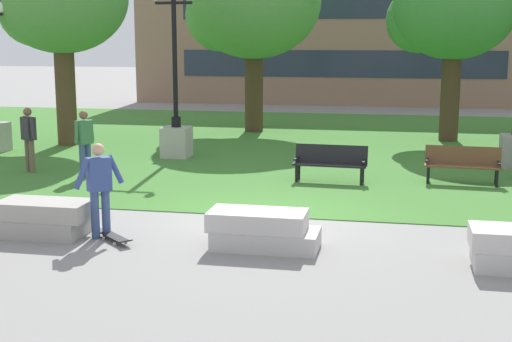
% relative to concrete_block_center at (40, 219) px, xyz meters
% --- Properties ---
extents(ground_plane, '(140.00, 140.00, 0.00)m').
position_rel_concrete_block_center_xyz_m(ground_plane, '(3.75, 2.10, -0.31)').
color(ground_plane, gray).
extents(grass_lawn, '(40.00, 20.00, 0.02)m').
position_rel_concrete_block_center_xyz_m(grass_lawn, '(3.75, 12.10, -0.30)').
color(grass_lawn, '#3D752D').
rests_on(grass_lawn, ground).
extents(concrete_block_center, '(1.91, 0.90, 0.64)m').
position_rel_concrete_block_center_xyz_m(concrete_block_center, '(0.00, 0.00, 0.00)').
color(concrete_block_center, '#9E9991').
rests_on(concrete_block_center, ground).
extents(concrete_block_left, '(1.87, 0.90, 0.64)m').
position_rel_concrete_block_center_xyz_m(concrete_block_left, '(4.11, 0.02, 0.00)').
color(concrete_block_left, '#BCB7B2').
rests_on(concrete_block_left, ground).
extents(person_skateboarder, '(0.68, 0.85, 1.71)m').
position_rel_concrete_block_center_xyz_m(person_skateboarder, '(1.15, 0.07, 0.66)').
color(person_skateboarder, '#384C7A').
rests_on(person_skateboarder, ground).
extents(skateboard, '(0.89, 0.83, 0.14)m').
position_rel_concrete_block_center_xyz_m(skateboard, '(1.49, -0.13, -0.22)').
color(skateboard, black).
rests_on(skateboard, ground).
extents(park_bench_near_right, '(1.83, 0.63, 0.90)m').
position_rel_concrete_block_center_xyz_m(park_bench_near_right, '(4.70, 5.86, 0.23)').
color(park_bench_near_right, black).
rests_on(park_bench_near_right, grass_lawn).
extents(park_bench_far_left, '(1.83, 0.64, 0.90)m').
position_rel_concrete_block_center_xyz_m(park_bench_far_left, '(7.88, 6.27, 0.23)').
color(park_bench_far_left, brown).
rests_on(park_bench_far_left, grass_lawn).
extents(lamp_post_left, '(1.32, 0.80, 5.00)m').
position_rel_concrete_block_center_xyz_m(lamp_post_left, '(-0.18, 8.69, 0.73)').
color(lamp_post_left, '#ADA89E').
rests_on(lamp_post_left, grass_lawn).
extents(tree_near_right, '(4.35, 4.14, 6.29)m').
position_rel_concrete_block_center_xyz_m(tree_near_right, '(7.96, 13.85, 4.16)').
color(tree_near_right, '#42301E').
rests_on(tree_near_right, grass_lawn).
extents(tree_far_left, '(5.24, 4.99, 6.97)m').
position_rel_concrete_block_center_xyz_m(tree_far_left, '(0.83, 15.00, 4.48)').
color(tree_far_left, '#42301E').
rests_on(tree_far_left, grass_lawn).
extents(person_bystander_near_lawn, '(0.67, 0.57, 1.71)m').
position_rel_concrete_block_center_xyz_m(person_bystander_near_lawn, '(-3.26, 5.60, 0.68)').
color(person_bystander_near_lawn, brown).
rests_on(person_bystander_near_lawn, grass_lawn).
extents(person_bystander_far_lawn, '(0.38, 0.61, 1.71)m').
position_rel_concrete_block_center_xyz_m(person_bystander_far_lawn, '(-1.49, 5.19, 0.68)').
color(person_bystander_far_lawn, '#384C7A').
rests_on(person_bystander_far_lawn, grass_lawn).
extents(building_facade_distant, '(22.40, 1.03, 9.30)m').
position_rel_concrete_block_center_xyz_m(building_facade_distant, '(3.15, 26.60, 4.34)').
color(building_facade_distant, '#8E6B56').
rests_on(building_facade_distant, ground).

